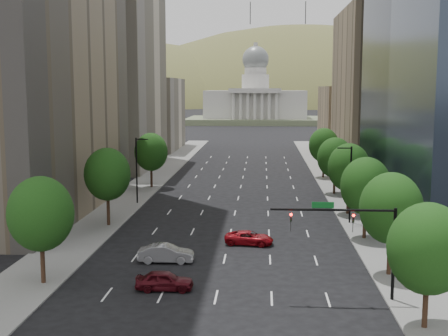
% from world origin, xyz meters
% --- Properties ---
extents(sidewalk_left, '(6.00, 200.00, 0.15)m').
position_xyz_m(sidewalk_left, '(-15.50, 60.00, 0.07)').
color(sidewalk_left, slate).
rests_on(sidewalk_left, ground).
extents(sidewalk_right, '(6.00, 200.00, 0.15)m').
position_xyz_m(sidewalk_right, '(15.50, 60.00, 0.07)').
color(sidewalk_right, slate).
rests_on(sidewalk_right, ground).
extents(midrise_cream_left, '(14.00, 30.00, 35.00)m').
position_xyz_m(midrise_cream_left, '(-25.00, 103.00, 17.50)').
color(midrise_cream_left, beige).
rests_on(midrise_cream_left, ground).
extents(filler_left, '(14.00, 26.00, 18.00)m').
position_xyz_m(filler_left, '(-25.00, 136.00, 9.00)').
color(filler_left, beige).
rests_on(filler_left, ground).
extents(parking_tan_right, '(14.00, 30.00, 30.00)m').
position_xyz_m(parking_tan_right, '(25.00, 100.00, 15.00)').
color(parking_tan_right, '#8C7759').
rests_on(parking_tan_right, ground).
extents(filler_right, '(14.00, 26.00, 16.00)m').
position_xyz_m(filler_right, '(25.00, 133.00, 8.00)').
color(filler_right, '#8C7759').
rests_on(filler_right, ground).
extents(tree_right_0, '(5.20, 5.20, 8.39)m').
position_xyz_m(tree_right_0, '(14.00, 25.00, 5.39)').
color(tree_right_0, '#382316').
rests_on(tree_right_0, ground).
extents(tree_right_1, '(5.20, 5.20, 8.75)m').
position_xyz_m(tree_right_1, '(14.00, 36.00, 5.75)').
color(tree_right_1, '#382316').
rests_on(tree_right_1, ground).
extents(tree_right_2, '(5.20, 5.20, 8.61)m').
position_xyz_m(tree_right_2, '(14.00, 48.00, 5.60)').
color(tree_right_2, '#382316').
rests_on(tree_right_2, ground).
extents(tree_right_3, '(5.20, 5.20, 8.89)m').
position_xyz_m(tree_right_3, '(14.00, 60.00, 5.89)').
color(tree_right_3, '#382316').
rests_on(tree_right_3, ground).
extents(tree_right_4, '(5.20, 5.20, 8.46)m').
position_xyz_m(tree_right_4, '(14.00, 74.00, 5.46)').
color(tree_right_4, '#382316').
rests_on(tree_right_4, ground).
extents(tree_right_5, '(5.20, 5.20, 8.75)m').
position_xyz_m(tree_right_5, '(14.00, 90.00, 5.75)').
color(tree_right_5, '#382316').
rests_on(tree_right_5, ground).
extents(tree_left_0, '(5.20, 5.20, 8.75)m').
position_xyz_m(tree_left_0, '(-14.00, 32.00, 5.75)').
color(tree_left_0, '#382316').
rests_on(tree_left_0, ground).
extents(tree_left_1, '(5.20, 5.20, 8.97)m').
position_xyz_m(tree_left_1, '(-14.00, 52.00, 5.96)').
color(tree_left_1, '#382316').
rests_on(tree_left_1, ground).
extents(tree_left_2, '(5.20, 5.20, 8.68)m').
position_xyz_m(tree_left_2, '(-14.00, 78.00, 5.68)').
color(tree_left_2, '#382316').
rests_on(tree_left_2, ground).
extents(streetlight_rn, '(1.70, 0.20, 9.00)m').
position_xyz_m(streetlight_rn, '(13.44, 55.00, 4.84)').
color(streetlight_rn, black).
rests_on(streetlight_rn, ground).
extents(streetlight_ln, '(1.70, 0.20, 9.00)m').
position_xyz_m(streetlight_ln, '(-13.44, 65.00, 4.84)').
color(streetlight_ln, black).
rests_on(streetlight_ln, ground).
extents(traffic_signal, '(9.12, 0.40, 7.38)m').
position_xyz_m(traffic_signal, '(10.53, 30.00, 5.17)').
color(traffic_signal, black).
rests_on(traffic_signal, ground).
extents(capitol, '(60.00, 40.00, 35.20)m').
position_xyz_m(capitol, '(0.00, 249.71, 8.58)').
color(capitol, '#596647').
rests_on(capitol, ground).
extents(foothills, '(720.00, 413.00, 263.00)m').
position_xyz_m(foothills, '(34.67, 599.39, -37.78)').
color(foothills, olive).
rests_on(foothills, ground).
extents(car_maroon, '(4.55, 1.98, 1.53)m').
position_xyz_m(car_maroon, '(-4.11, 31.30, 0.76)').
color(car_maroon, '#430B12').
rests_on(car_maroon, ground).
extents(car_silver, '(5.03, 1.87, 1.64)m').
position_xyz_m(car_silver, '(-5.20, 38.60, 0.82)').
color(car_silver, gray).
rests_on(car_silver, ground).
extents(car_red_far, '(5.09, 2.81, 1.35)m').
position_xyz_m(car_red_far, '(2.13, 45.17, 0.67)').
color(car_red_far, maroon).
rests_on(car_red_far, ground).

